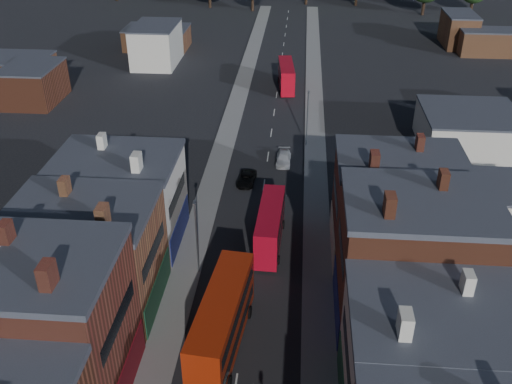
% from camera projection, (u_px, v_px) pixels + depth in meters
% --- Properties ---
extents(pavement_west, '(3.00, 200.00, 0.12)m').
position_uv_depth(pavement_west, '(215.00, 175.00, 73.56)').
color(pavement_west, gray).
rests_on(pavement_west, ground).
extents(pavement_east, '(3.00, 200.00, 0.12)m').
position_uv_depth(pavement_east, '(316.00, 179.00, 72.64)').
color(pavement_east, gray).
rests_on(pavement_east, ground).
extents(lamp_post_2, '(0.25, 0.70, 8.12)m').
position_uv_depth(lamp_post_2, '(196.00, 233.00, 53.89)').
color(lamp_post_2, slate).
rests_on(lamp_post_2, ground).
extents(lamp_post_3, '(0.25, 0.70, 8.12)m').
position_uv_depth(lamp_post_3, '(307.00, 115.00, 79.03)').
color(lamp_post_3, slate).
rests_on(lamp_post_3, ground).
extents(bus_0, '(4.13, 12.72, 5.39)m').
position_uv_depth(bus_0, '(222.00, 321.00, 46.06)').
color(bus_0, '#AC2409').
rests_on(bus_0, ground).
extents(bus_1, '(2.86, 10.24, 4.39)m').
position_uv_depth(bus_1, '(270.00, 226.00, 59.17)').
color(bus_1, red).
rests_on(bus_1, ground).
extents(bus_2, '(3.34, 10.58, 4.49)m').
position_uv_depth(bus_2, '(286.00, 76.00, 100.55)').
color(bus_2, '#B10717').
rests_on(bus_2, ground).
extents(car_2, '(2.39, 4.62, 1.24)m').
position_uv_depth(car_2, '(246.00, 179.00, 71.58)').
color(car_2, black).
rests_on(car_2, ground).
extents(car_3, '(1.94, 4.70, 1.36)m').
position_uv_depth(car_3, '(284.00, 158.00, 76.38)').
color(car_3, silver).
rests_on(car_3, ground).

